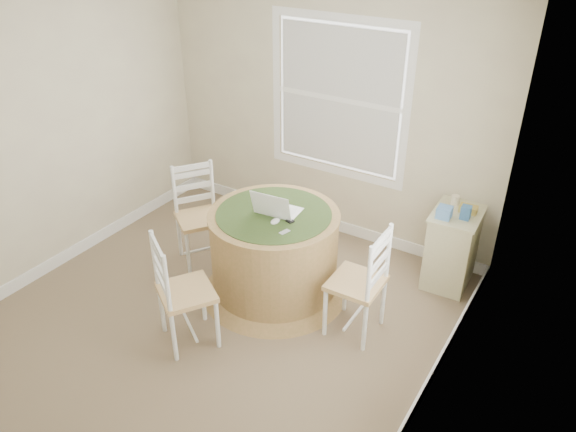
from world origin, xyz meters
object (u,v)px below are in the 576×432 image
Objects in this scene: round_table at (274,250)px; chair_near at (186,292)px; laptop at (277,209)px; chair_right at (356,282)px; chair_left at (200,218)px; corner_chest at (452,247)px.

chair_near reaches higher than round_table.
laptop reaches higher than round_table.
chair_right is at bearing 8.83° from round_table.
chair_left is at bearing -22.77° from chair_near.
chair_left and chair_near have the same top height.
round_table is at bearing 52.62° from laptop.
chair_left reaches higher than round_table.
round_table is at bearing -145.47° from corner_chest.
chair_left is 1.00× the size of chair_near.
chair_right is at bearing -109.92° from chair_near.
laptop is (0.88, -0.02, 0.36)m from chair_left.
laptop is (-0.82, 0.11, 0.36)m from chair_right.
chair_near is at bearing -110.67° from chair_left.
chair_left is 1.14m from chair_near.
round_table is 1.79× the size of corner_chest.
chair_near is 1.02m from laptop.
chair_left is (-0.87, 0.05, 0.04)m from round_table.
chair_near and chair_right have the same top height.
chair_near is (-0.23, -0.89, 0.04)m from round_table.
chair_near is (0.64, -0.94, 0.00)m from chair_left.
chair_left is 2.52× the size of laptop.
corner_chest is (1.50, 1.87, -0.11)m from chair_near.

